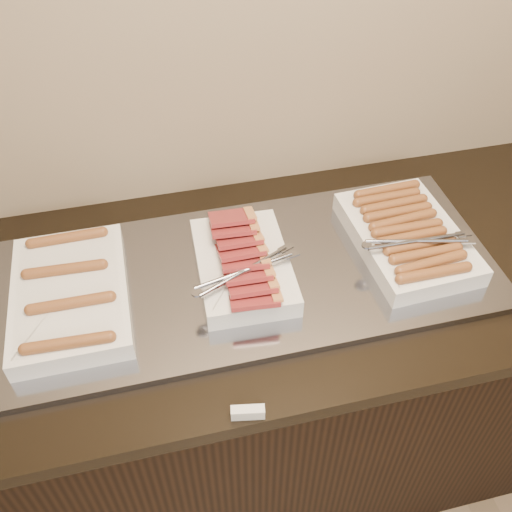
{
  "coord_description": "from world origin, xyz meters",
  "views": [
    {
      "loc": [
        -0.2,
        1.21,
        1.91
      ],
      "look_at": [
        0.02,
        2.13,
        0.97
      ],
      "focal_mm": 40.0,
      "sensor_mm": 36.0,
      "label": 1
    }
  ],
  "objects_px": {
    "warming_tray": "(246,275)",
    "dish_left": "(70,294)",
    "counter": "(249,380)",
    "dish_center": "(243,264)",
    "dish_right": "(407,236)"
  },
  "relations": [
    {
      "from": "counter",
      "to": "dish_right",
      "type": "height_order",
      "value": "dish_right"
    },
    {
      "from": "counter",
      "to": "dish_left",
      "type": "xyz_separation_m",
      "value": [
        -0.41,
        -0.0,
        0.5
      ]
    },
    {
      "from": "counter",
      "to": "dish_center",
      "type": "relative_size",
      "value": 6.0
    },
    {
      "from": "warming_tray",
      "to": "dish_left",
      "type": "bearing_deg",
      "value": -180.0
    },
    {
      "from": "warming_tray",
      "to": "dish_right",
      "type": "distance_m",
      "value": 0.41
    },
    {
      "from": "warming_tray",
      "to": "dish_left",
      "type": "height_order",
      "value": "dish_left"
    },
    {
      "from": "warming_tray",
      "to": "dish_center",
      "type": "relative_size",
      "value": 3.5
    },
    {
      "from": "counter",
      "to": "warming_tray",
      "type": "relative_size",
      "value": 1.72
    },
    {
      "from": "dish_right",
      "to": "dish_left",
      "type": "bearing_deg",
      "value": 177.13
    },
    {
      "from": "counter",
      "to": "dish_left",
      "type": "bearing_deg",
      "value": -180.0
    },
    {
      "from": "counter",
      "to": "dish_center",
      "type": "height_order",
      "value": "dish_center"
    },
    {
      "from": "warming_tray",
      "to": "dish_center",
      "type": "xyz_separation_m",
      "value": [
        -0.01,
        -0.0,
        0.04
      ]
    },
    {
      "from": "counter",
      "to": "dish_left",
      "type": "relative_size",
      "value": 5.44
    },
    {
      "from": "dish_left",
      "to": "dish_center",
      "type": "bearing_deg",
      "value": -0.76
    },
    {
      "from": "warming_tray",
      "to": "dish_right",
      "type": "xyz_separation_m",
      "value": [
        0.41,
        -0.0,
        0.04
      ]
    }
  ]
}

